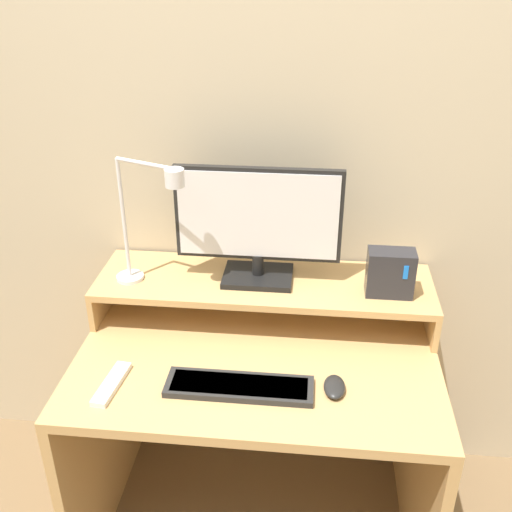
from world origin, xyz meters
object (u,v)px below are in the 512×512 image
at_px(monitor, 258,223).
at_px(mouse, 334,387).
at_px(keyboard, 239,386).
at_px(router_dock, 390,273).
at_px(remote_control, 112,384).
at_px(desk_lamp, 150,213).

relative_size(monitor, mouse, 5.18).
distance_m(monitor, keyboard, 0.49).
bearing_deg(keyboard, monitor, 88.21).
xyz_separation_m(router_dock, keyboard, (-0.41, -0.33, -0.19)).
xyz_separation_m(keyboard, remote_control, (-0.35, -0.02, -0.00)).
height_order(monitor, router_dock, monitor).
bearing_deg(remote_control, router_dock, 24.80).
distance_m(router_dock, remote_control, 0.86).
height_order(desk_lamp, mouse, desk_lamp).
bearing_deg(desk_lamp, keyboard, -45.26).
bearing_deg(monitor, mouse, -55.76).
bearing_deg(router_dock, monitor, 172.71).
xyz_separation_m(monitor, remote_control, (-0.36, -0.40, -0.31)).
distance_m(desk_lamp, remote_control, 0.49).
xyz_separation_m(monitor, desk_lamp, (-0.31, -0.08, 0.05)).
bearing_deg(monitor, keyboard, -91.79).
height_order(router_dock, remote_control, router_dock).
height_order(desk_lamp, remote_control, desk_lamp).
distance_m(monitor, remote_control, 0.62).
relative_size(router_dock, mouse, 1.47).
relative_size(router_dock, keyboard, 0.36).
distance_m(monitor, router_dock, 0.42).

